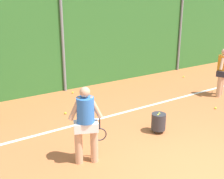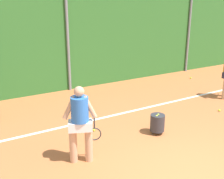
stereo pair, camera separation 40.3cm
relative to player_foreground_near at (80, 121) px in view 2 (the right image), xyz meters
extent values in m
plane|color=#B76638|center=(1.62, 0.25, -0.91)|extent=(31.56, 31.56, 0.00)
cube|color=#33702D|center=(1.62, 4.83, 0.81)|extent=(20.51, 0.25, 3.44)
cylinder|color=gray|center=(1.62, 4.65, 0.86)|extent=(0.10, 0.10, 3.53)
cylinder|color=gray|center=(7.54, 4.65, 0.86)|extent=(0.10, 0.10, 3.53)
cube|color=white|center=(1.62, 1.73, -0.90)|extent=(14.99, 0.10, 0.01)
cylinder|color=tan|center=(-0.15, 0.06, -0.55)|extent=(0.16, 0.16, 0.71)
cylinder|color=tan|center=(0.14, -0.06, -0.55)|extent=(0.16, 0.16, 0.71)
cube|color=white|center=(0.00, 0.00, -0.10)|extent=(0.55, 0.44, 0.19)
cylinder|color=blue|center=(0.00, 0.00, 0.25)|extent=(0.35, 0.35, 0.51)
sphere|color=tan|center=(0.00, 0.00, 0.61)|extent=(0.21, 0.21, 0.21)
cylinder|color=tan|center=(-0.19, 0.08, 0.28)|extent=(0.28, 0.17, 0.48)
cylinder|color=tan|center=(0.18, -0.08, 0.28)|extent=(0.28, 0.17, 0.48)
cylinder|color=black|center=(0.27, -0.06, -0.06)|extent=(0.03, 0.03, 0.28)
torus|color=#26262B|center=(0.27, -0.06, -0.33)|extent=(0.27, 0.13, 0.28)
cylinder|color=#2D2D33|center=(2.15, 0.20, -0.62)|extent=(0.36, 0.36, 0.42)
cylinder|color=#2D2D33|center=(2.27, 0.20, -0.87)|extent=(0.02, 0.02, 0.08)
cylinder|color=#2D2D33|center=(2.02, 0.20, -0.87)|extent=(0.02, 0.02, 0.08)
cylinder|color=#2D2D33|center=(2.15, 0.32, -0.87)|extent=(0.02, 0.02, 0.08)
sphere|color=#CCDB33|center=(2.19, 0.23, -0.43)|extent=(0.07, 0.07, 0.07)
sphere|color=#CCDB33|center=(2.10, 0.18, -0.43)|extent=(0.07, 0.07, 0.07)
sphere|color=#CCDB33|center=(6.71, 3.51, -0.87)|extent=(0.07, 0.07, 0.07)
sphere|color=#CCDB33|center=(1.69, 4.19, -0.87)|extent=(0.07, 0.07, 0.07)
sphere|color=#CCDB33|center=(0.83, 1.10, -0.87)|extent=(0.07, 0.07, 0.07)
sphere|color=#CCDB33|center=(0.67, 2.57, -0.87)|extent=(0.07, 0.07, 0.07)
sphere|color=#CCDB33|center=(4.70, 0.38, -0.87)|extent=(0.07, 0.07, 0.07)
camera|label=1|loc=(-2.30, -4.39, 2.24)|focal=43.87mm
camera|label=2|loc=(-1.96, -4.61, 2.24)|focal=43.87mm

